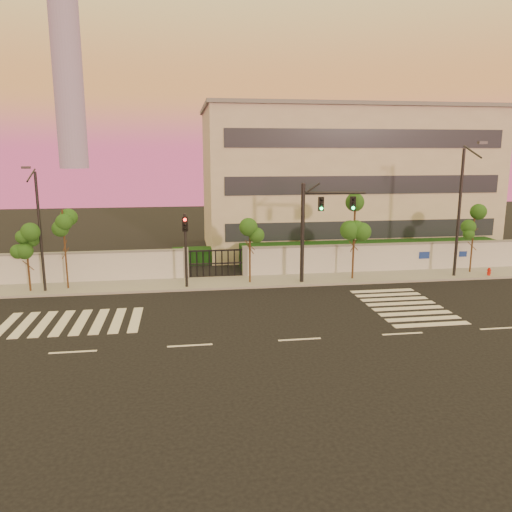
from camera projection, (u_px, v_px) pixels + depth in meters
The scene contains 17 objects.
ground at pixel (300, 340), 22.90m from camera, with size 120.00×120.00×0.00m, color black.
sidewalk at pixel (263, 281), 33.05m from camera, with size 60.00×3.00×0.15m, color gray.
perimeter_wall at pixel (261, 262), 34.32m from camera, with size 60.00×0.36×2.20m.
hedge_row at pixel (269, 257), 37.18m from camera, with size 41.00×4.25×1.80m.
institutional_building at pixel (342, 179), 44.25m from camera, with size 24.40×12.40×12.25m.
distant_skyscraper at pixel (66, 53), 272.16m from camera, with size 16.00×16.00×118.00m.
road_markings at pixel (254, 315), 26.30m from camera, with size 57.00×7.62×0.02m.
street_tree_b at pixel (27, 245), 29.92m from camera, with size 1.41×1.12×4.08m.
street_tree_c at pixel (64, 232), 30.40m from camera, with size 1.31×1.04×5.05m.
street_tree_d at pixel (250, 237), 31.94m from camera, with size 1.45×1.15×4.22m.
street_tree_e at pixel (355, 220), 32.77m from camera, with size 1.60×1.27×5.52m.
street_tree_f at pixel (474, 226), 34.72m from camera, with size 1.43×1.14×4.64m.
traffic_signal_main at pixel (315, 221), 31.95m from camera, with size 4.13×0.72×6.55m.
traffic_signal_secondary at pixel (186, 242), 30.84m from camera, with size 0.37×0.35×4.77m.
streetlight_west at pixel (39, 226), 29.56m from camera, with size 0.46×1.85×7.69m.
streetlight_east at pixel (461, 206), 33.17m from camera, with size 0.54×2.19×9.11m.
fire_hydrant at pixel (489, 273), 34.29m from camera, with size 0.28×0.26×0.70m.
Camera 1 is at (-5.19, -21.11, 8.39)m, focal length 35.00 mm.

